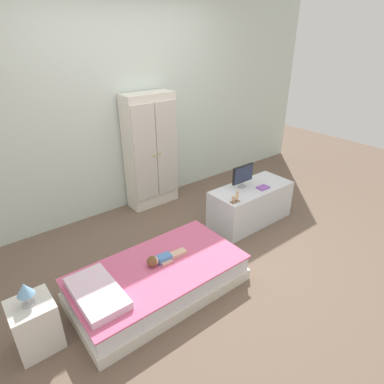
{
  "coord_description": "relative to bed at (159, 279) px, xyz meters",
  "views": [
    {
      "loc": [
        -1.83,
        -2.02,
        2.11
      ],
      "look_at": [
        0.1,
        0.41,
        0.57
      ],
      "focal_mm": 30.38,
      "sensor_mm": 36.0,
      "label": 1
    }
  ],
  "objects": [
    {
      "name": "pillow",
      "position": [
        -0.56,
        -0.0,
        0.17
      ],
      "size": [
        0.32,
        0.58,
        0.07
      ],
      "primitive_type": "cube",
      "color": "silver",
      "rests_on": "bed"
    },
    {
      "name": "tv_stand",
      "position": [
        1.54,
        0.32,
        0.1
      ],
      "size": [
        1.02,
        0.45,
        0.46
      ],
      "primitive_type": "cube",
      "color": "silver",
      "rests_on": "ground_plane"
    },
    {
      "name": "nightstand",
      "position": [
        -1.01,
        0.09,
        0.07
      ],
      "size": [
        0.3,
        0.3,
        0.4
      ],
      "primitive_type": "cube",
      "color": "silver",
      "rests_on": "ground_plane"
    },
    {
      "name": "bed",
      "position": [
        0.0,
        0.0,
        0.0
      ],
      "size": [
        1.51,
        0.81,
        0.27
      ],
      "color": "silver",
      "rests_on": "ground_plane"
    },
    {
      "name": "rocking_horse_toy",
      "position": [
        1.12,
        0.18,
        0.39
      ],
      "size": [
        0.11,
        0.04,
        0.13
      ],
      "color": "#8E6642",
      "rests_on": "tv_stand"
    },
    {
      "name": "wardrobe",
      "position": [
        0.88,
        1.47,
        0.6
      ],
      "size": [
        0.65,
        0.31,
        1.46
      ],
      "color": "white",
      "rests_on": "ground_plane"
    },
    {
      "name": "back_wall",
      "position": [
        0.67,
        1.66,
        1.22
      ],
      "size": [
        6.4,
        0.05,
        2.7
      ],
      "primitive_type": "cube",
      "color": "silver",
      "rests_on": "ground_plane"
    },
    {
      "name": "doll",
      "position": [
        0.05,
        0.04,
        0.17
      ],
      "size": [
        0.39,
        0.14,
        0.1
      ],
      "color": "#4C84C6",
      "rests_on": "bed"
    },
    {
      "name": "book_purple",
      "position": [
        1.61,
        0.22,
        0.34
      ],
      "size": [
        0.14,
        0.1,
        0.02
      ],
      "primitive_type": "cube",
      "color": "#8E51B2",
      "rests_on": "tv_stand"
    },
    {
      "name": "table_lamp",
      "position": [
        -1.01,
        0.09,
        0.4
      ],
      "size": [
        0.12,
        0.12,
        0.18
      ],
      "color": "#B7B2AD",
      "rests_on": "nightstand"
    },
    {
      "name": "tv_monitor",
      "position": [
        1.45,
        0.4,
        0.48
      ],
      "size": [
        0.31,
        0.1,
        0.27
      ],
      "color": "#99999E",
      "rests_on": "tv_stand"
    },
    {
      "name": "ground_plane",
      "position": [
        0.67,
        0.08,
        -0.14
      ],
      "size": [
        10.0,
        10.0,
        0.02
      ],
      "primitive_type": "cube",
      "color": "brown"
    }
  ]
}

